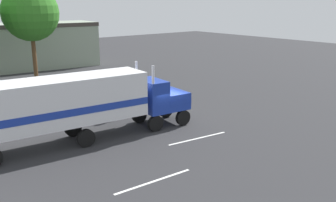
% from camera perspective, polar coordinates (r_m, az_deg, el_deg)
% --- Properties ---
extents(ground_plane, '(120.00, 120.00, 0.00)m').
position_cam_1_polar(ground_plane, '(26.55, -0.62, -3.66)').
color(ground_plane, '#2D2D30').
extents(lane_stripe_near, '(4.38, 0.73, 0.01)m').
position_cam_1_polar(lane_stripe_near, '(24.06, 4.58, -5.73)').
color(lane_stripe_near, silver).
rests_on(lane_stripe_near, ground_plane).
extents(lane_stripe_mid, '(4.40, 0.39, 0.01)m').
position_cam_1_polar(lane_stripe_mid, '(18.62, -2.19, -12.20)').
color(lane_stripe_mid, silver).
rests_on(lane_stripe_mid, ground_plane).
extents(semi_truck, '(14.34, 3.86, 4.50)m').
position_cam_1_polar(semi_truck, '(23.47, -13.48, -0.18)').
color(semi_truck, '#193399').
rests_on(semi_truck, ground_plane).
extents(person_bystander, '(0.36, 0.47, 1.63)m').
position_cam_1_polar(person_bystander, '(27.45, -8.58, -1.24)').
color(person_bystander, '#2D3347').
rests_on(person_bystander, ground_plane).
extents(tree_center, '(5.88, 5.88, 10.25)m').
position_cam_1_polar(tree_center, '(42.35, -20.32, 12.51)').
color(tree_center, brown).
rests_on(tree_center, ground_plane).
extents(building_backdrop, '(19.09, 7.77, 5.80)m').
position_cam_1_polar(building_backdrop, '(51.47, -21.43, 8.04)').
color(building_backdrop, gray).
rests_on(building_backdrop, ground_plane).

